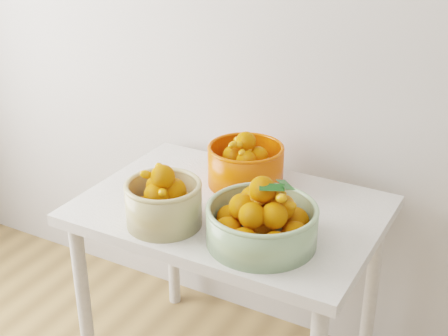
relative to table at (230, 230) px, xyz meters
The scene contains 4 objects.
table is the anchor object (origin of this frame).
bowl_cream 0.30m from the table, 121.74° to the right, with size 0.25×0.25×0.21m.
bowl_green 0.30m from the table, 39.91° to the right, with size 0.42×0.42×0.22m.
bowl_orange 0.25m from the table, 100.65° to the left, with size 0.28×0.28×0.20m.
Camera 1 is at (0.66, -0.04, 1.77)m, focal length 50.00 mm.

